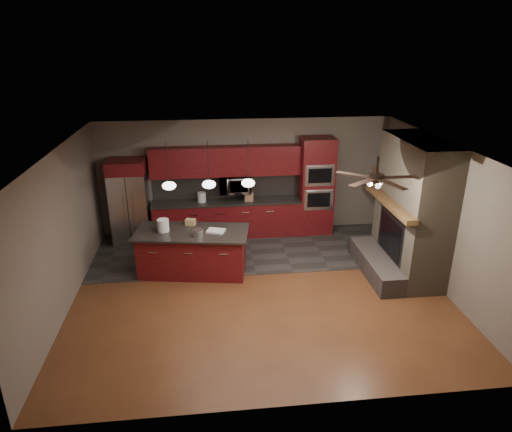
{
  "coord_description": "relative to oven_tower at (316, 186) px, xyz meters",
  "views": [
    {
      "loc": [
        -0.94,
        -7.64,
        4.59
      ],
      "look_at": [
        -0.01,
        0.6,
        1.31
      ],
      "focal_mm": 32.0,
      "sensor_mm": 36.0,
      "label": 1
    }
  ],
  "objects": [
    {
      "name": "pendant_center",
      "position": [
        -2.6,
        -1.99,
        0.77
      ],
      "size": [
        0.26,
        0.26,
        0.92
      ],
      "color": "black",
      "rests_on": "ceiling"
    },
    {
      "name": "fireplace_column",
      "position": [
        1.34,
        -2.29,
        0.11
      ],
      "size": [
        1.3,
        2.1,
        2.8
      ],
      "color": "#695E4B",
      "rests_on": "ground"
    },
    {
      "name": "counter_bucket",
      "position": [
        -2.78,
        0.01,
        -0.18
      ],
      "size": [
        0.25,
        0.25,
        0.23
      ],
      "primitive_type": "cylinder",
      "rotation": [
        0.0,
        0.0,
        0.25
      ],
      "color": "silver",
      "rests_on": "back_cabinetry"
    },
    {
      "name": "pendant_right",
      "position": [
        -1.85,
        -1.99,
        0.77
      ],
      "size": [
        0.26,
        0.26,
        0.92
      ],
      "color": "black",
      "rests_on": "ceiling"
    },
    {
      "name": "right_wall",
      "position": [
        1.8,
        -2.69,
        0.21
      ],
      "size": [
        0.02,
        6.0,
        2.8
      ],
      "primitive_type": "cube",
      "color": "#6A6155",
      "rests_on": "ground"
    },
    {
      "name": "ceiling_fan",
      "position": [
        0.1,
        -3.49,
        1.27
      ],
      "size": [
        1.27,
        1.33,
        0.41
      ],
      "color": "black",
      "rests_on": "ceiling"
    },
    {
      "name": "paint_can",
      "position": [
        -2.85,
        -2.05,
        -0.2
      ],
      "size": [
        0.23,
        0.23,
        0.14
      ],
      "primitive_type": "cylinder",
      "rotation": [
        0.0,
        0.0,
        0.12
      ],
      "color": "#B1B2B6",
      "rests_on": "kitchen_island"
    },
    {
      "name": "back_cabinetry",
      "position": [
        -2.18,
        0.05,
        -0.3
      ],
      "size": [
        3.59,
        0.64,
        2.2
      ],
      "color": "maroon",
      "rests_on": "ground"
    },
    {
      "name": "pendant_left",
      "position": [
        -3.35,
        -1.99,
        0.77
      ],
      "size": [
        0.26,
        0.26,
        0.92
      ],
      "color": "black",
      "rests_on": "ceiling"
    },
    {
      "name": "white_bucket",
      "position": [
        -3.55,
        -1.72,
        -0.14
      ],
      "size": [
        0.28,
        0.28,
        0.25
      ],
      "primitive_type": "cylinder",
      "rotation": [
        0.0,
        0.0,
        0.19
      ],
      "color": "silver",
      "rests_on": "kitchen_island"
    },
    {
      "name": "back_wall",
      "position": [
        -1.7,
        0.31,
        0.21
      ],
      "size": [
        7.0,
        0.02,
        2.8
      ],
      "primitive_type": "cube",
      "color": "#6A6155",
      "rests_on": "ground"
    },
    {
      "name": "kitchen_island",
      "position": [
        -2.99,
        -1.8,
        -0.73
      ],
      "size": [
        2.41,
        1.39,
        0.92
      ],
      "rotation": [
        0.0,
        0.0,
        -0.16
      ],
      "color": "maroon",
      "rests_on": "ground"
    },
    {
      "name": "microwave",
      "position": [
        -1.98,
        0.06,
        0.11
      ],
      "size": [
        0.73,
        0.41,
        0.5
      ],
      "primitive_type": "imported",
      "color": "silver",
      "rests_on": "back_cabinetry"
    },
    {
      "name": "ceiling",
      "position": [
        -1.7,
        -2.69,
        1.61
      ],
      "size": [
        7.0,
        6.0,
        0.02
      ],
      "primitive_type": "cube",
      "color": "white",
      "rests_on": "back_wall"
    },
    {
      "name": "paint_tray",
      "position": [
        -2.5,
        -1.87,
        -0.25
      ],
      "size": [
        0.41,
        0.35,
        0.04
      ],
      "primitive_type": "cube",
      "rotation": [
        0.0,
        0.0,
        -0.33
      ],
      "color": "silver",
      "rests_on": "kitchen_island"
    },
    {
      "name": "slate_tile_patch",
      "position": [
        -1.7,
        -0.89,
        -1.19
      ],
      "size": [
        7.0,
        2.4,
        0.01
      ],
      "primitive_type": "cube",
      "color": "#302E2C",
      "rests_on": "ground"
    },
    {
      "name": "cardboard_box",
      "position": [
        -3.01,
        -1.45,
        -0.21
      ],
      "size": [
        0.23,
        0.2,
        0.12
      ],
      "primitive_type": "cube",
      "rotation": [
        0.0,
        0.0,
        -0.34
      ],
      "color": "#A08852",
      "rests_on": "kitchen_island"
    },
    {
      "name": "counter_box",
      "position": [
        -1.64,
        -0.04,
        -0.18
      ],
      "size": [
        0.23,
        0.2,
        0.22
      ],
      "primitive_type": "cube",
      "rotation": [
        0.0,
        0.0,
        -0.27
      ],
      "color": "#A27554",
      "rests_on": "back_cabinetry"
    },
    {
      "name": "refrigerator",
      "position": [
        -4.44,
        -0.07,
        -0.19
      ],
      "size": [
        0.85,
        0.75,
        1.99
      ],
      "color": "silver",
      "rests_on": "ground"
    },
    {
      "name": "oven_tower",
      "position": [
        0.0,
        0.0,
        0.0
      ],
      "size": [
        0.8,
        0.63,
        2.38
      ],
      "color": "maroon",
      "rests_on": "ground"
    },
    {
      "name": "ground",
      "position": [
        -1.7,
        -2.69,
        -1.19
      ],
      "size": [
        7.0,
        7.0,
        0.0
      ],
      "primitive_type": "plane",
      "color": "brown",
      "rests_on": "ground"
    },
    {
      "name": "left_wall",
      "position": [
        -5.2,
        -2.69,
        0.21
      ],
      "size": [
        0.02,
        6.0,
        2.8
      ],
      "primitive_type": "cube",
      "color": "#6A6155",
      "rests_on": "ground"
    }
  ]
}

